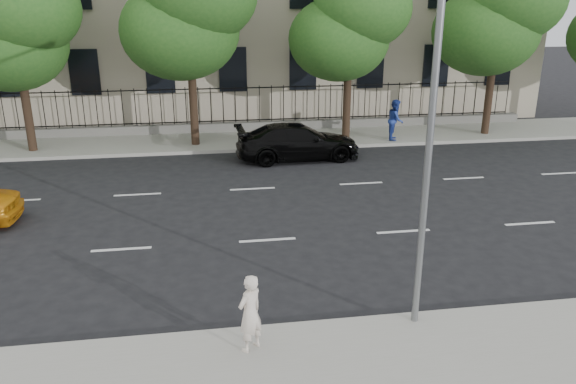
# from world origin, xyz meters

# --- Properties ---
(ground) EXTENTS (120.00, 120.00, 0.00)m
(ground) POSITION_xyz_m (0.00, 0.00, 0.00)
(ground) COLOR black
(ground) RESTS_ON ground
(far_sidewalk) EXTENTS (60.00, 4.00, 0.15)m
(far_sidewalk) POSITION_xyz_m (0.00, 14.00, 0.07)
(far_sidewalk) COLOR gray
(far_sidewalk) RESTS_ON ground
(lane_markings) EXTENTS (49.60, 4.62, 0.01)m
(lane_markings) POSITION_xyz_m (0.00, 4.75, 0.01)
(lane_markings) COLOR silver
(lane_markings) RESTS_ON ground
(iron_fence) EXTENTS (30.00, 0.50, 2.20)m
(iron_fence) POSITION_xyz_m (0.00, 15.70, 0.65)
(iron_fence) COLOR slate
(iron_fence) RESTS_ON far_sidewalk
(street_light) EXTENTS (0.25, 3.32, 8.05)m
(street_light) POSITION_xyz_m (2.50, -1.77, 5.15)
(street_light) COLOR slate
(street_light) RESTS_ON near_sidewalk
(tree_b) EXTENTS (5.53, 5.12, 8.97)m
(tree_b) POSITION_xyz_m (-8.96, 13.36, 5.84)
(tree_b) COLOR #382619
(tree_b) RESTS_ON far_sidewalk
(tree_d) EXTENTS (5.34, 4.94, 8.84)m
(tree_d) POSITION_xyz_m (5.04, 13.36, 5.84)
(tree_d) COLOR #382619
(tree_d) RESTS_ON far_sidewalk
(tree_e) EXTENTS (5.71, 5.31, 9.46)m
(tree_e) POSITION_xyz_m (12.04, 13.36, 6.20)
(tree_e) COLOR #382619
(tree_e) RESTS_ON far_sidewalk
(black_sedan) EXTENTS (5.26, 2.35, 1.50)m
(black_sedan) POSITION_xyz_m (2.25, 10.58, 0.75)
(black_sedan) COLOR black
(black_sedan) RESTS_ON ground
(woman_near) EXTENTS (0.67, 0.65, 1.55)m
(woman_near) POSITION_xyz_m (-0.95, -2.78, 0.93)
(woman_near) COLOR beige
(woman_near) RESTS_ON near_sidewalk
(pedestrian_far) EXTENTS (0.98, 1.10, 1.87)m
(pedestrian_far) POSITION_xyz_m (7.21, 12.67, 1.09)
(pedestrian_far) COLOR #233A97
(pedestrian_far) RESTS_ON far_sidewalk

